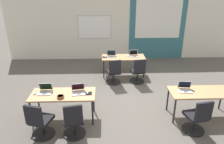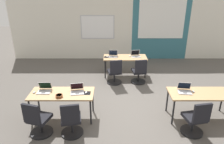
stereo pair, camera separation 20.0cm
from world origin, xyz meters
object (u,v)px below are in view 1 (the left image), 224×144
object	(u,v)px
mouse_far_left	(105,57)
chair_near_left_end	(40,123)
desk_near_right	(201,94)
chair_far_right	(138,73)
desk_far_center	(123,58)
laptop_near_right_inner	(185,89)
laptop_near_left_inner	(78,91)
snack_bowl	(60,97)
desk_near_left	(63,96)
laptop_near_left_end	(45,91)
mouse_near_left_inner	(87,93)
laptop_far_left	(111,55)
mouse_near_left_end	(35,94)
mouse_far_right	(128,56)
chair_near_left_inner	(74,123)
chair_near_right_inner	(197,119)
chair_far_left	(114,74)
mouse_near_right_inner	(194,90)
laptop_far_right	(134,55)

from	to	relation	value
mouse_far_left	chair_near_left_end	bearing A→B (deg)	-113.09
desk_near_right	chair_far_right	distance (m)	2.46
desk_far_center	laptop_near_right_inner	distance (m)	3.05
laptop_near_left_inner	chair_far_right	xyz separation A→B (m)	(1.82, 2.03, -0.39)
laptop_near_left_inner	snack_bowl	distance (m)	0.47
desk_near_left	chair_far_right	bearing A→B (deg)	43.20
chair_far_right	laptop_near_left_end	world-z (taller)	laptop_near_left_end
mouse_near_left_inner	laptop_near_left_inner	bearing A→B (deg)	167.03
laptop_far_left	mouse_near_left_end	bearing A→B (deg)	-122.91
mouse_near_left_end	chair_near_left_end	xyz separation A→B (m)	(0.28, -0.72, -0.36)
laptop_far_left	mouse_far_right	distance (m)	0.63
desk_near_right	chair_near_left_end	bearing A→B (deg)	-169.64
laptop_far_left	chair_near_left_inner	bearing A→B (deg)	-102.85
desk_far_center	chair_near_right_inner	world-z (taller)	chair_near_right_inner
chair_far_left	mouse_near_left_inner	xyz separation A→B (m)	(-0.74, -2.04, 0.36)
chair_near_left_end	laptop_near_left_end	bearing A→B (deg)	-70.77
desk_near_left	mouse_far_left	bearing A→B (deg)	68.81
mouse_near_right_inner	mouse_near_left_end	bearing A→B (deg)	-179.37
laptop_far_right	chair_near_right_inner	bearing A→B (deg)	-81.88
laptop_near_left_end	chair_near_right_inner	world-z (taller)	laptop_near_left_end
chair_far_right	mouse_near_left_end	bearing A→B (deg)	27.43
mouse_far_left	chair_near_right_inner	distance (m)	4.06
laptop_far_left	mouse_near_left_inner	size ratio (longest dim) A/B	3.22
laptop_far_left	mouse_near_left_end	size ratio (longest dim) A/B	3.20
mouse_near_left_end	laptop_near_right_inner	world-z (taller)	laptop_near_right_inner
chair_near_left_inner	laptop_near_right_inner	distance (m)	2.90
mouse_far_left	mouse_near_right_inner	xyz separation A→B (m)	(2.24, -2.73, -0.00)
desk_near_right	laptop_near_left_end	world-z (taller)	laptop_near_left_end
laptop_near_left_end	mouse_near_left_end	size ratio (longest dim) A/B	3.13
mouse_far_right	laptop_far_right	bearing A→B (deg)	-0.56
mouse_far_left	mouse_near_left_end	bearing A→B (deg)	-122.56
mouse_far_right	laptop_near_left_end	size ratio (longest dim) A/B	0.32
desk_far_center	snack_bowl	bearing A→B (deg)	-120.48
desk_near_left	laptop_far_left	size ratio (longest dim) A/B	4.70
mouse_near_left_inner	mouse_near_left_end	bearing A→B (deg)	179.39
desk_far_center	laptop_near_left_inner	bearing A→B (deg)	-116.39
chair_near_left_end	snack_bowl	size ratio (longest dim) A/B	5.18
desk_near_left	mouse_far_right	world-z (taller)	mouse_far_right
desk_far_center	laptop_near_left_end	distance (m)	3.50
desk_near_left	mouse_far_right	xyz separation A→B (m)	(1.94, 2.87, 0.08)
chair_near_left_inner	desk_far_center	bearing A→B (deg)	-122.08
mouse_far_right	laptop_near_left_inner	bearing A→B (deg)	-118.79
laptop_near_left_end	snack_bowl	xyz separation A→B (m)	(0.44, -0.29, -0.01)
laptop_far_left	chair_far_right	xyz separation A→B (m)	(0.90, -0.78, -0.39)
desk_near_left	chair_near_left_inner	world-z (taller)	chair_near_left_inner
mouse_near_left_end	desk_far_center	bearing A→B (deg)	48.81
mouse_near_left_end	chair_far_left	bearing A→B (deg)	44.60
chair_far_left	chair_far_right	bearing A→B (deg)	170.27
chair_far_right	laptop_near_right_inner	bearing A→B (deg)	106.11
mouse_far_left	desk_far_center	bearing A→B (deg)	1.34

